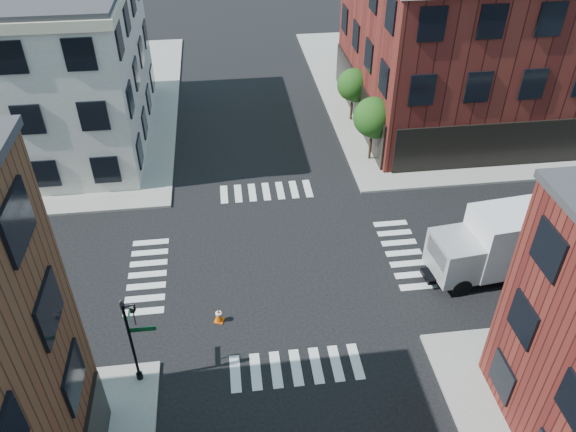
{
  "coord_description": "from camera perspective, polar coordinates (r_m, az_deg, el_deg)",
  "views": [
    {
      "loc": [
        -2.37,
        -22.75,
        20.28
      ],
      "look_at": [
        0.64,
        0.89,
        2.5
      ],
      "focal_mm": 35.0,
      "sensor_mm": 36.0,
      "label": 1
    }
  ],
  "objects": [
    {
      "name": "tree_far",
      "position": [
        43.6,
        6.71,
        12.95
      ],
      "size": [
        2.43,
        2.43,
        4.07
      ],
      "color": "black",
      "rests_on": "ground"
    },
    {
      "name": "sidewalk_ne",
      "position": [
        53.56,
        19.74,
        12.42
      ],
      "size": [
        30.0,
        30.0,
        0.15
      ],
      "primitive_type": "cube",
      "color": "gray",
      "rests_on": "ground"
    },
    {
      "name": "ground",
      "position": [
        30.57,
        -0.98,
        -4.84
      ],
      "size": [
        120.0,
        120.0,
        0.0
      ],
      "primitive_type": "plane",
      "color": "black",
      "rests_on": "ground"
    },
    {
      "name": "tree_near",
      "position": [
        38.24,
        8.73,
        9.69
      ],
      "size": [
        2.69,
        2.69,
        4.49
      ],
      "color": "black",
      "rests_on": "ground"
    },
    {
      "name": "box_truck",
      "position": [
        31.12,
        22.0,
        -2.38
      ],
      "size": [
        8.7,
        3.42,
        3.85
      ],
      "rotation": [
        0.0,
        0.0,
        0.1
      ],
      "color": "silver",
      "rests_on": "ground"
    },
    {
      "name": "signal_pole",
      "position": [
        24.1,
        -15.58,
        -11.39
      ],
      "size": [
        1.29,
        1.24,
        4.6
      ],
      "color": "black",
      "rests_on": "ground"
    },
    {
      "name": "building_ne",
      "position": [
        47.21,
        23.13,
        16.32
      ],
      "size": [
        25.0,
        16.0,
        12.0
      ],
      "primitive_type": "cube",
      "color": "#461311",
      "rests_on": "ground"
    },
    {
      "name": "traffic_cone",
      "position": [
        27.51,
        -7.05,
        -9.98
      ],
      "size": [
        0.54,
        0.54,
        0.79
      ],
      "rotation": [
        0.0,
        0.0,
        -0.31
      ],
      "color": "#D05409",
      "rests_on": "ground"
    }
  ]
}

